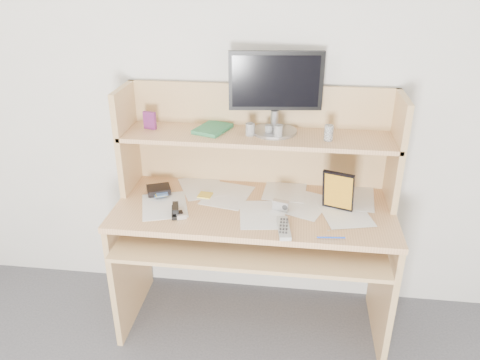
# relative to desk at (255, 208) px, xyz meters

# --- Properties ---
(back_wall) EXTENTS (3.60, 0.04, 2.50)m
(back_wall) POSITION_rel_desk_xyz_m (0.00, 0.24, 0.56)
(back_wall) COLOR beige
(back_wall) RESTS_ON floor
(desk) EXTENTS (1.40, 0.70, 1.30)m
(desk) POSITION_rel_desk_xyz_m (0.00, 0.00, 0.00)
(desk) COLOR tan
(desk) RESTS_ON floor
(paper_clutter) EXTENTS (1.32, 0.54, 0.01)m
(paper_clutter) POSITION_rel_desk_xyz_m (0.00, -0.08, 0.06)
(paper_clutter) COLOR silver
(paper_clutter) RESTS_ON desk
(keyboard) EXTENTS (0.50, 0.20, 0.03)m
(keyboard) POSITION_rel_desk_xyz_m (-0.16, -0.16, -0.03)
(keyboard) COLOR black
(keyboard) RESTS_ON desk
(tv_remote) EXTENTS (0.08, 0.19, 0.02)m
(tv_remote) POSITION_rel_desk_xyz_m (0.16, -0.30, 0.07)
(tv_remote) COLOR #A6A7A1
(tv_remote) RESTS_ON paper_clutter
(flip_phone) EXTENTS (0.08, 0.10, 0.02)m
(flip_phone) POSITION_rel_desk_xyz_m (-0.35, -0.22, 0.07)
(flip_phone) COLOR silver
(flip_phone) RESTS_ON paper_clutter
(stapler) EXTENTS (0.06, 0.13, 0.04)m
(stapler) POSITION_rel_desk_xyz_m (-0.37, -0.21, 0.08)
(stapler) COLOR black
(stapler) RESTS_ON paper_clutter
(wallet) EXTENTS (0.15, 0.14, 0.03)m
(wallet) POSITION_rel_desk_xyz_m (-0.52, -0.00, 0.08)
(wallet) COLOR black
(wallet) RESTS_ON paper_clutter
(sticky_note_pad) EXTENTS (0.08, 0.08, 0.01)m
(sticky_note_pad) POSITION_rel_desk_xyz_m (-0.27, -0.00, 0.06)
(sticky_note_pad) COLOR yellow
(sticky_note_pad) RESTS_ON desk
(digital_camera) EXTENTS (0.09, 0.05, 0.05)m
(digital_camera) POSITION_rel_desk_xyz_m (0.14, -0.11, 0.09)
(digital_camera) COLOR #A8A8AA
(digital_camera) RESTS_ON paper_clutter
(game_case) EXTENTS (0.15, 0.07, 0.21)m
(game_case) POSITION_rel_desk_xyz_m (0.41, -0.08, 0.17)
(game_case) COLOR black
(game_case) RESTS_ON paper_clutter
(blue_pen) EXTENTS (0.13, 0.02, 0.01)m
(blue_pen) POSITION_rel_desk_xyz_m (0.37, -0.34, 0.07)
(blue_pen) COLOR #183EB8
(blue_pen) RESTS_ON paper_clutter
(card_box) EXTENTS (0.07, 0.04, 0.09)m
(card_box) POSITION_rel_desk_xyz_m (-0.56, 0.08, 0.43)
(card_box) COLOR maroon
(card_box) RESTS_ON desk
(shelf_book) EXTENTS (0.20, 0.23, 0.02)m
(shelf_book) POSITION_rel_desk_xyz_m (-0.23, 0.10, 0.40)
(shelf_book) COLOR #388D5D
(shelf_book) RESTS_ON desk
(chip_stack_a) EXTENTS (0.05, 0.05, 0.06)m
(chip_stack_a) POSITION_rel_desk_xyz_m (-0.04, 0.05, 0.42)
(chip_stack_a) COLOR black
(chip_stack_a) RESTS_ON desk
(chip_stack_b) EXTENTS (0.04, 0.04, 0.07)m
(chip_stack_b) POSITION_rel_desk_xyz_m (0.10, 0.02, 0.42)
(chip_stack_b) COLOR silver
(chip_stack_b) RESTS_ON desk
(chip_stack_c) EXTENTS (0.04, 0.04, 0.05)m
(chip_stack_c) POSITION_rel_desk_xyz_m (0.05, 0.07, 0.41)
(chip_stack_c) COLOR black
(chip_stack_c) RESTS_ON desk
(chip_stack_d) EXTENTS (0.06, 0.06, 0.08)m
(chip_stack_d) POSITION_rel_desk_xyz_m (0.35, 0.03, 0.42)
(chip_stack_d) COLOR white
(chip_stack_d) RESTS_ON desk
(monitor) EXTENTS (0.46, 0.23, 0.40)m
(monitor) POSITION_rel_desk_xyz_m (0.08, 0.13, 0.60)
(monitor) COLOR #9A9B9F
(monitor) RESTS_ON desk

